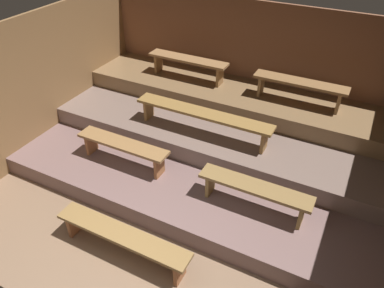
# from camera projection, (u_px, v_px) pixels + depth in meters

# --- Properties ---
(ground) EXTENTS (6.53, 5.39, 0.08)m
(ground) POSITION_uv_depth(u_px,v_px,m) (195.00, 186.00, 5.93)
(ground) COLOR #7E624B
(wall_back) EXTENTS (6.53, 0.06, 2.31)m
(wall_back) POSITION_uv_depth(u_px,v_px,m) (251.00, 64.00, 6.91)
(wall_back) COLOR brown
(wall_back) RESTS_ON ground
(wall_left) EXTENTS (0.06, 5.39, 2.31)m
(wall_left) POSITION_uv_depth(u_px,v_px,m) (44.00, 81.00, 6.31)
(wall_left) COLOR brown
(wall_left) RESTS_ON ground
(platform_lower) EXTENTS (5.73, 3.44, 0.29)m
(platform_lower) POSITION_uv_depth(u_px,v_px,m) (210.00, 157.00, 6.24)
(platform_lower) COLOR #725754
(platform_lower) RESTS_ON ground
(platform_middle) EXTENTS (5.73, 2.20, 0.29)m
(platform_middle) POSITION_uv_depth(u_px,v_px,m) (225.00, 125.00, 6.51)
(platform_middle) COLOR #745F55
(platform_middle) RESTS_ON platform_lower
(platform_upper) EXTENTS (5.73, 1.15, 0.29)m
(platform_upper) POSITION_uv_depth(u_px,v_px,m) (237.00, 98.00, 6.72)
(platform_upper) COLOR brown
(platform_upper) RESTS_ON platform_middle
(bench_floor_center) EXTENTS (1.87, 0.30, 0.40)m
(bench_floor_center) POSITION_uv_depth(u_px,v_px,m) (122.00, 237.00, 4.62)
(bench_floor_center) COLOR olive
(bench_floor_center) RESTS_ON ground
(bench_lower_left) EXTENTS (1.54, 0.30, 0.40)m
(bench_lower_left) POSITION_uv_depth(u_px,v_px,m) (123.00, 147.00, 5.70)
(bench_lower_left) COLOR olive
(bench_lower_left) RESTS_ON platform_lower
(bench_lower_right) EXTENTS (1.54, 0.30, 0.40)m
(bench_lower_right) POSITION_uv_depth(u_px,v_px,m) (255.00, 190.00, 4.90)
(bench_lower_right) COLOR olive
(bench_lower_right) RESTS_ON platform_lower
(bench_middle_center) EXTENTS (2.31, 0.30, 0.40)m
(bench_middle_center) POSITION_uv_depth(u_px,v_px,m) (203.00, 115.00, 5.86)
(bench_middle_center) COLOR olive
(bench_middle_center) RESTS_ON platform_middle
(bench_upper_left) EXTENTS (1.55, 0.30, 0.40)m
(bench_upper_left) POSITION_uv_depth(u_px,v_px,m) (188.00, 62.00, 6.88)
(bench_upper_left) COLOR olive
(bench_upper_left) RESTS_ON platform_upper
(bench_upper_right) EXTENTS (1.55, 0.30, 0.40)m
(bench_upper_right) POSITION_uv_depth(u_px,v_px,m) (300.00, 85.00, 6.10)
(bench_upper_right) COLOR brown
(bench_upper_right) RESTS_ON platform_upper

